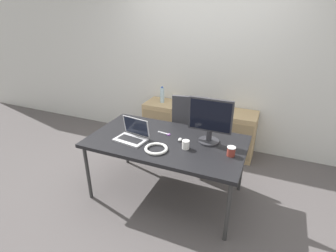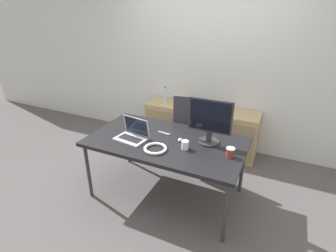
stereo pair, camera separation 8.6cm
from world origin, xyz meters
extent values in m
plane|color=#514C4C|center=(0.00, 0.00, 0.00)|extent=(14.00, 14.00, 0.00)
cube|color=silver|center=(0.00, 1.50, 1.30)|extent=(10.00, 0.05, 2.60)
cube|color=black|center=(0.00, 0.00, 0.71)|extent=(1.72, 0.95, 0.04)
cylinder|color=#333333|center=(-0.80, -0.42, 0.35)|extent=(0.04, 0.04, 0.69)
cylinder|color=#333333|center=(0.80, -0.42, 0.35)|extent=(0.04, 0.04, 0.69)
cylinder|color=#333333|center=(-0.80, 0.42, 0.35)|extent=(0.04, 0.04, 0.69)
cylinder|color=#333333|center=(0.80, 0.42, 0.35)|extent=(0.04, 0.04, 0.69)
cylinder|color=#232326|center=(0.02, 0.84, 0.02)|extent=(0.56, 0.56, 0.04)
cylinder|color=gray|center=(0.02, 0.84, 0.23)|extent=(0.05, 0.05, 0.40)
cube|color=#38383D|center=(0.02, 0.84, 0.43)|extent=(0.56, 0.56, 0.07)
cube|color=#38383D|center=(0.07, 0.58, 0.77)|extent=(0.44, 0.12, 0.60)
cube|color=tan|center=(-0.61, 1.24, 0.34)|extent=(0.51, 0.45, 0.68)
cube|color=#977D56|center=(-0.61, 1.01, 0.34)|extent=(0.47, 0.01, 0.55)
cube|color=tan|center=(0.61, 1.24, 0.34)|extent=(0.51, 0.45, 0.68)
cube|color=#977D56|center=(0.61, 1.01, 0.34)|extent=(0.47, 0.01, 0.55)
cylinder|color=silver|center=(-0.61, 1.24, 0.80)|extent=(0.07, 0.07, 0.24)
cylinder|color=#3359B2|center=(-0.61, 1.24, 0.93)|extent=(0.03, 0.03, 0.02)
cube|color=silver|center=(-0.36, -0.17, 0.74)|extent=(0.36, 0.26, 0.02)
cube|color=black|center=(-0.36, -0.17, 0.75)|extent=(0.29, 0.15, 0.00)
cube|color=silver|center=(-0.34, -0.05, 0.86)|extent=(0.34, 0.08, 0.21)
cube|color=black|center=(-0.34, -0.06, 0.86)|extent=(0.31, 0.07, 0.19)
cylinder|color=#2D2D33|center=(0.44, 0.14, 0.74)|extent=(0.23, 0.23, 0.02)
cylinder|color=#2D2D33|center=(0.44, 0.14, 0.81)|extent=(0.06, 0.06, 0.11)
cube|color=#2D2D33|center=(0.44, 0.14, 1.05)|extent=(0.46, 0.03, 0.36)
cube|color=black|center=(0.44, 0.12, 1.05)|extent=(0.43, 0.00, 0.32)
ellipsoid|color=silver|center=(0.15, 0.04, 0.75)|extent=(0.04, 0.06, 0.03)
cylinder|color=white|center=(0.26, -0.10, 0.78)|extent=(0.08, 0.08, 0.09)
cylinder|color=maroon|center=(0.72, -0.05, 0.78)|extent=(0.08, 0.08, 0.09)
cylinder|color=white|center=(0.72, -0.05, 0.83)|extent=(0.08, 0.08, 0.01)
torus|color=white|center=(-0.01, -0.24, 0.75)|extent=(0.24, 0.24, 0.03)
cube|color=#B2B2B7|center=(-0.09, 0.14, 0.74)|extent=(0.15, 0.04, 0.01)
torus|color=purple|center=(-0.03, 0.13, 0.74)|extent=(0.05, 0.05, 0.01)
camera|label=1|loc=(1.02, -2.34, 2.09)|focal=28.00mm
camera|label=2|loc=(1.10, -2.31, 2.09)|focal=28.00mm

